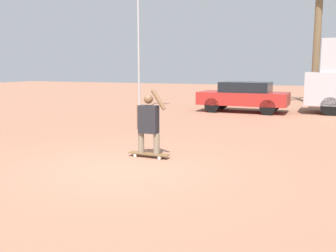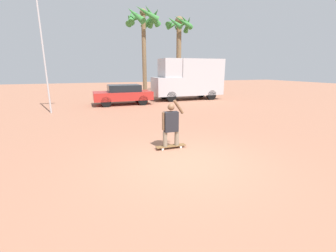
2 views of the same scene
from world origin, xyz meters
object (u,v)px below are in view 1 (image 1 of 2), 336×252
at_px(person_skateboarder, 149,121).
at_px(parked_car_red, 244,96).
at_px(skateboard, 149,154).
at_px(flagpole, 139,18).

bearing_deg(person_skateboarder, parked_car_red, 89.72).
relative_size(skateboard, parked_car_red, 0.24).
bearing_deg(flagpole, skateboard, -61.24).
bearing_deg(flagpole, parked_car_red, 23.65).
relative_size(parked_car_red, flagpole, 0.53).
height_order(person_skateboarder, flagpole, flagpole).
xyz_separation_m(skateboard, parked_car_red, (0.05, 9.85, 0.68)).
bearing_deg(skateboard, person_skateboarder, 180.00).
distance_m(parked_car_red, flagpole, 5.95).
bearing_deg(skateboard, parked_car_red, 89.72).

